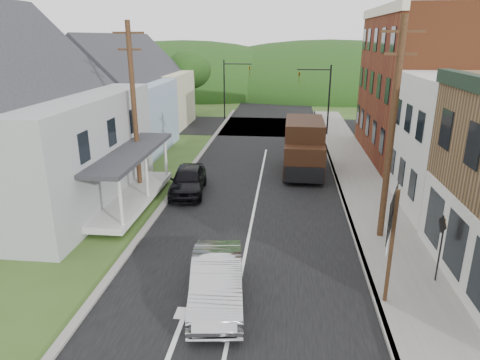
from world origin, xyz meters
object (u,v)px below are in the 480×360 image
(route_sign_cluster, at_px, (391,230))
(warning_sign, at_px, (441,239))
(dark_sedan, at_px, (188,180))
(delivery_van, at_px, (304,147))
(silver_sedan, at_px, (217,281))

(route_sign_cluster, distance_m, warning_sign, 2.61)
(dark_sedan, height_order, delivery_van, delivery_van)
(warning_sign, bearing_deg, delivery_van, 105.24)
(route_sign_cluster, bearing_deg, dark_sedan, 150.81)
(warning_sign, bearing_deg, silver_sedan, -168.99)
(route_sign_cluster, relative_size, warning_sign, 1.53)
(dark_sedan, xyz_separation_m, warning_sign, (10.58, -8.08, 0.98))
(delivery_van, bearing_deg, warning_sign, -70.90)
(silver_sedan, height_order, delivery_van, delivery_van)
(delivery_van, bearing_deg, silver_sedan, -101.73)
(dark_sedan, relative_size, route_sign_cluster, 1.17)
(delivery_van, relative_size, warning_sign, 2.37)
(silver_sedan, relative_size, route_sign_cluster, 1.21)
(silver_sedan, xyz_separation_m, warning_sign, (7.38, 1.85, 0.97))
(silver_sedan, distance_m, delivery_van, 14.83)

